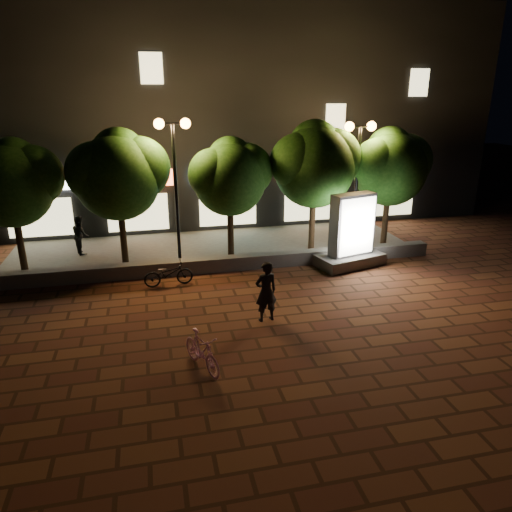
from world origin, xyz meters
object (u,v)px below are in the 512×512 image
object	(u,v)px
tree_left	(119,172)
rider	(266,292)
tree_far_right	(391,164)
ad_kiosk	(351,237)
tree_far_left	(12,180)
street_lamp_right	(359,153)
pedestrian	(81,235)
street_lamp_left	(174,155)
scooter_pink	(202,351)
tree_right	(315,162)
scooter_parked	(168,274)
tree_mid	(231,174)

from	to	relation	value
tree_left	rider	size ratio (longest dim) A/B	2.78
tree_far_right	ad_kiosk	bearing A→B (deg)	-140.68
tree_far_left	ad_kiosk	xyz separation A→B (m)	(11.60, -1.97, -2.20)
ad_kiosk	tree_left	bearing A→B (deg)	166.31
street_lamp_right	pedestrian	size ratio (longest dim) A/B	3.29
tree_left	tree_far_right	distance (m)	10.50
street_lamp_left	scooter_pink	xyz separation A→B (m)	(-0.03, -7.44, -3.56)
tree_far_left	pedestrian	xyz separation A→B (m)	(1.76, 1.41, -2.46)
pedestrian	ad_kiosk	bearing A→B (deg)	-129.44
scooter_pink	tree_right	bearing A→B (deg)	32.25
tree_far_left	pedestrian	distance (m)	3.33
scooter_parked	pedestrian	size ratio (longest dim) A/B	1.06
street_lamp_right	ad_kiosk	world-z (taller)	street_lamp_right
tree_mid	ad_kiosk	xyz separation A→B (m)	(4.10, -1.97, -2.13)
tree_far_right	ad_kiosk	world-z (taller)	tree_far_right
tree_right	street_lamp_right	xyz separation A→B (m)	(1.64, -0.26, 0.33)
tree_far_left	pedestrian	size ratio (longest dim) A/B	3.06
tree_far_left	scooter_parked	bearing A→B (deg)	-26.59
street_lamp_right	pedestrian	bearing A→B (deg)	171.11
tree_far_left	tree_far_right	world-z (taller)	tree_far_right
tree_mid	pedestrian	world-z (taller)	tree_mid
street_lamp_left	scooter_pink	size ratio (longest dim) A/B	3.34
street_lamp_right	scooter_parked	bearing A→B (deg)	-163.71
tree_left	ad_kiosk	xyz separation A→B (m)	(8.09, -1.97, -2.36)
tree_far_left	street_lamp_left	world-z (taller)	street_lamp_left
street_lamp_left	street_lamp_right	distance (m)	7.00
street_lamp_left	rider	distance (m)	6.54
tree_left	tree_right	distance (m)	7.30
street_lamp_right	tree_far_right	bearing A→B (deg)	9.61
tree_left	tree_far_right	bearing A→B (deg)	-0.00
tree_mid	tree_right	bearing A→B (deg)	0.00
tree_far_right	tree_right	bearing A→B (deg)	180.00
tree_far_left	pedestrian	world-z (taller)	tree_far_left
scooter_pink	tree_left	bearing A→B (deg)	81.18
street_lamp_left	scooter_pink	distance (m)	8.25
tree_mid	scooter_pink	distance (m)	8.44
tree_far_left	tree_left	size ratio (longest dim) A/B	0.95
street_lamp_left	scooter_parked	size ratio (longest dim) A/B	3.22
ad_kiosk	pedestrian	bearing A→B (deg)	161.04
tree_far_right	street_lamp_left	world-z (taller)	street_lamp_left
street_lamp_left	street_lamp_right	bearing A→B (deg)	0.00
tree_right	scooter_parked	xyz separation A→B (m)	(-5.88, -2.46, -3.14)
tree_mid	rider	size ratio (longest dim) A/B	2.56
scooter_parked	street_lamp_right	bearing A→B (deg)	-78.25
tree_far_left	tree_far_right	xyz separation A→B (m)	(14.00, 0.00, 0.08)
tree_far_left	scooter_parked	xyz separation A→B (m)	(4.92, -2.46, -2.87)
tree_right	tree_far_right	size ratio (longest dim) A/B	1.06
street_lamp_left	tree_far_right	bearing A→B (deg)	1.76
tree_far_left	ad_kiosk	distance (m)	11.97
tree_mid	tree_far_right	size ratio (longest dim) A/B	0.95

